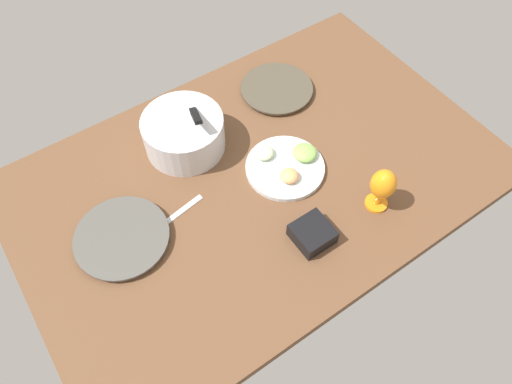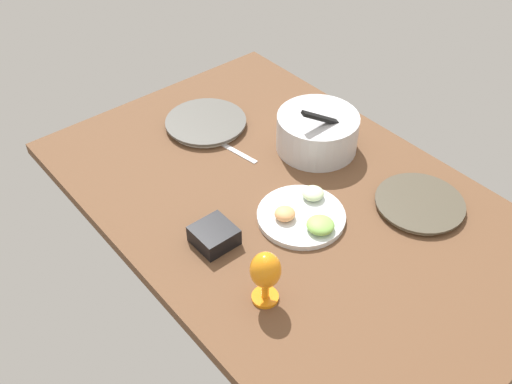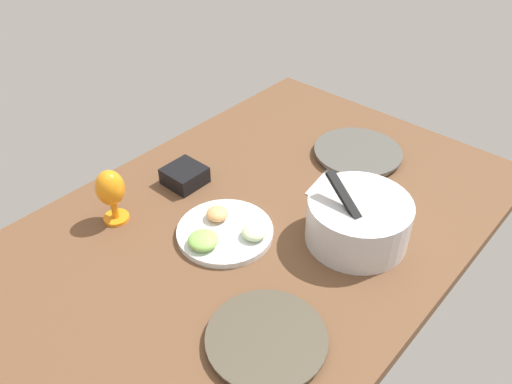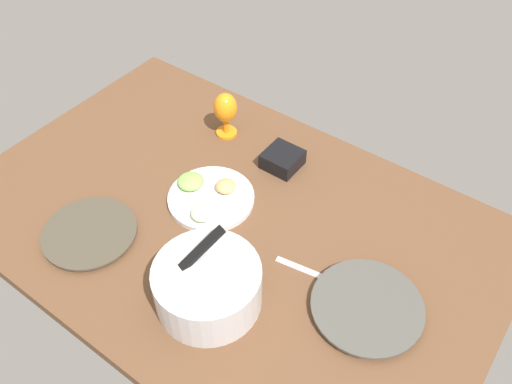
# 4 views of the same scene
# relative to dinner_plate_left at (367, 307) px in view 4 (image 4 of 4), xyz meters

# --- Properties ---
(ground_plane) EXTENTS (1.60, 1.04, 0.04)m
(ground_plane) POSITION_rel_dinner_plate_left_xyz_m (0.48, -0.03, -0.03)
(ground_plane) COLOR brown
(dinner_plate_left) EXTENTS (0.29, 0.29, 0.02)m
(dinner_plate_left) POSITION_rel_dinner_plate_left_xyz_m (0.00, 0.00, 0.00)
(dinner_plate_left) COLOR silver
(dinner_plate_left) RESTS_ON ground_plane
(dinner_plate_right) EXTENTS (0.27, 0.27, 0.02)m
(dinner_plate_right) POSITION_rel_dinner_plate_left_xyz_m (0.77, 0.25, -0.00)
(dinner_plate_right) COLOR beige
(dinner_plate_right) RESTS_ON ground_plane
(mixing_bowl) EXTENTS (0.28, 0.28, 0.20)m
(mixing_bowl) POSITION_rel_dinner_plate_left_xyz_m (0.35, 0.22, 0.06)
(mixing_bowl) COLOR silver
(mixing_bowl) RESTS_ON ground_plane
(fruit_platter) EXTENTS (0.27, 0.27, 0.05)m
(fruit_platter) POSITION_rel_dinner_plate_left_xyz_m (0.58, -0.06, 0.00)
(fruit_platter) COLOR silver
(fruit_platter) RESTS_ON ground_plane
(hurricane_glass_orange) EXTENTS (0.08, 0.08, 0.17)m
(hurricane_glass_orange) POSITION_rel_dinner_plate_left_xyz_m (0.73, -0.34, 0.09)
(hurricane_glass_orange) COLOR orange
(hurricane_glass_orange) RESTS_ON ground_plane
(square_bowl_black) EXTENTS (0.11, 0.11, 0.05)m
(square_bowl_black) POSITION_rel_dinner_plate_left_xyz_m (0.48, -0.32, 0.02)
(square_bowl_black) COLOR black
(square_bowl_black) RESTS_ON ground_plane
(fork_by_left_plate) EXTENTS (0.18, 0.05, 0.01)m
(fork_by_left_plate) POSITION_rel_dinner_plate_left_xyz_m (0.19, -0.01, -0.01)
(fork_by_left_plate) COLOR silver
(fork_by_left_plate) RESTS_ON ground_plane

